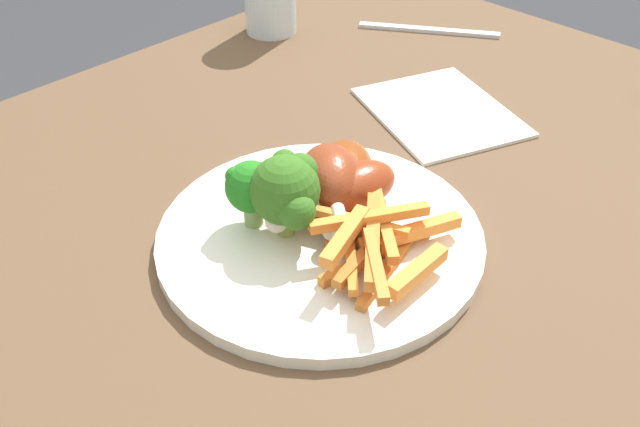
# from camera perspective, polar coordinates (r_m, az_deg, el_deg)

# --- Properties ---
(dining_table) EXTENTS (0.98, 0.75, 0.75)m
(dining_table) POSITION_cam_1_polar(r_m,az_deg,el_deg) (0.76, 0.75, -4.73)
(dining_table) COLOR brown
(dining_table) RESTS_ON ground_plane
(dinner_plate) EXTENTS (0.28, 0.28, 0.01)m
(dinner_plate) POSITION_cam_1_polar(r_m,az_deg,el_deg) (0.60, 0.00, -1.94)
(dinner_plate) COLOR white
(dinner_plate) RESTS_ON dining_table
(broccoli_floret_front) EXTENTS (0.04, 0.05, 0.06)m
(broccoli_floret_front) POSITION_cam_1_polar(r_m,az_deg,el_deg) (0.59, -5.64, 2.11)
(broccoli_floret_front) COLOR #84A958
(broccoli_floret_front) RESTS_ON dinner_plate
(broccoli_floret_middle) EXTENTS (0.06, 0.07, 0.07)m
(broccoli_floret_middle) POSITION_cam_1_polar(r_m,az_deg,el_deg) (0.57, -2.73, 1.98)
(broccoli_floret_middle) COLOR #8EA249
(broccoli_floret_middle) RESTS_ON dinner_plate
(carrot_fries_pile) EXTENTS (0.14, 0.15, 0.04)m
(carrot_fries_pile) POSITION_cam_1_polar(r_m,az_deg,el_deg) (0.57, 4.07, -2.11)
(carrot_fries_pile) COLOR orange
(carrot_fries_pile) RESTS_ON dinner_plate
(chicken_drumstick_near) EXTENTS (0.13, 0.06, 0.04)m
(chicken_drumstick_near) POSITION_cam_1_polar(r_m,az_deg,el_deg) (0.62, 2.57, 2.01)
(chicken_drumstick_near) COLOR #611F0E
(chicken_drumstick_near) RESTS_ON dinner_plate
(chicken_drumstick_far) EXTENTS (0.12, 0.11, 0.04)m
(chicken_drumstick_far) POSITION_cam_1_polar(r_m,az_deg,el_deg) (0.63, 1.86, 3.26)
(chicken_drumstick_far) COLOR #5B220C
(chicken_drumstick_far) RESTS_ON dinner_plate
(chicken_drumstick_extra) EXTENTS (0.10, 0.11, 0.05)m
(chicken_drumstick_extra) POSITION_cam_1_polar(r_m,az_deg,el_deg) (0.62, 0.88, 2.78)
(chicken_drumstick_extra) COLOR #5E1F10
(chicken_drumstick_extra) RESTS_ON dinner_plate
(fork) EXTENTS (0.11, 0.17, 0.00)m
(fork) POSITION_cam_1_polar(r_m,az_deg,el_deg) (1.00, 8.83, 14.51)
(fork) COLOR silver
(fork) RESTS_ON dining_table
(napkin) EXTENTS (0.19, 0.21, 0.00)m
(napkin) POSITION_cam_1_polar(r_m,az_deg,el_deg) (0.80, 9.51, 8.24)
(napkin) COLOR white
(napkin) RESTS_ON dining_table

